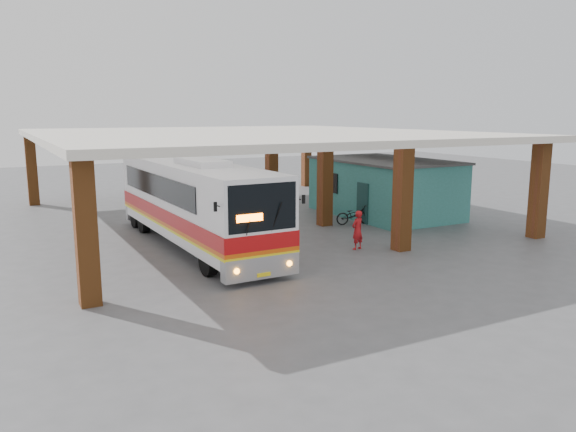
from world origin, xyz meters
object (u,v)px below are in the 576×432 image
(coach_bus, at_px, (194,202))
(red_chair, at_px, (324,210))
(pedestrian, at_px, (357,230))
(motorcycle, at_px, (354,215))

(coach_bus, height_order, red_chair, coach_bus)
(coach_bus, bearing_deg, pedestrian, -34.37)
(coach_bus, bearing_deg, red_chair, 20.26)
(coach_bus, xyz_separation_m, motorcycle, (8.72, 0.72, -1.39))
(pedestrian, xyz_separation_m, red_chair, (2.76, 7.13, -0.48))
(coach_bus, relative_size, red_chair, 17.57)
(motorcycle, bearing_deg, coach_bus, 107.87)
(red_chair, bearing_deg, motorcycle, -67.41)
(coach_bus, relative_size, pedestrian, 8.00)
(motorcycle, height_order, pedestrian, pedestrian)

